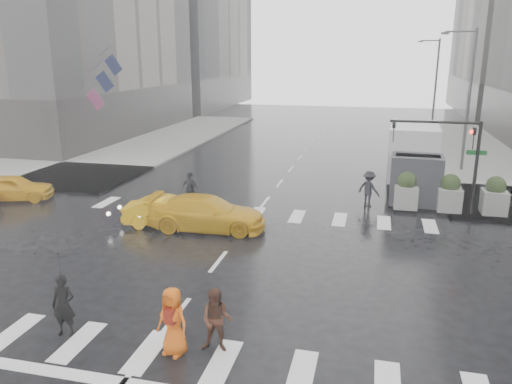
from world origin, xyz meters
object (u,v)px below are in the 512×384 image
(pedestrian_orange, at_px, (173,321))
(box_truck, at_px, (414,158))
(taxi_front, at_px, (12,188))
(taxi_mid, at_px, (169,212))
(pedestrian_brown, at_px, (217,320))
(traffic_signal_pole, at_px, (455,148))

(pedestrian_orange, bearing_deg, box_truck, 84.64)
(taxi_front, height_order, taxi_mid, taxi_front)
(pedestrian_brown, bearing_deg, taxi_mid, 115.42)
(box_truck, bearing_deg, pedestrian_orange, -107.82)
(pedestrian_brown, relative_size, taxi_front, 0.42)
(pedestrian_orange, relative_size, box_truck, 0.26)
(taxi_mid, xyz_separation_m, box_truck, (10.85, 8.40, 1.29))
(box_truck, bearing_deg, taxi_mid, -139.00)
(pedestrian_orange, xyz_separation_m, taxi_front, (-13.66, 11.10, -0.22))
(pedestrian_brown, distance_m, box_truck, 18.19)
(pedestrian_brown, bearing_deg, taxi_front, 139.44)
(traffic_signal_pole, distance_m, taxi_front, 22.28)
(taxi_mid, relative_size, box_truck, 0.58)
(pedestrian_orange, xyz_separation_m, box_truck, (6.80, 17.62, 1.03))
(taxi_front, xyz_separation_m, box_truck, (20.45, 6.53, 1.26))
(taxi_front, bearing_deg, taxi_mid, -120.66)
(taxi_front, relative_size, taxi_mid, 1.02)
(pedestrian_brown, bearing_deg, traffic_signal_pole, 57.16)
(traffic_signal_pole, bearing_deg, pedestrian_orange, -120.86)
(traffic_signal_pole, height_order, taxi_mid, traffic_signal_pole)
(pedestrian_brown, relative_size, box_truck, 0.25)
(pedestrian_brown, bearing_deg, pedestrian_orange, -162.86)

